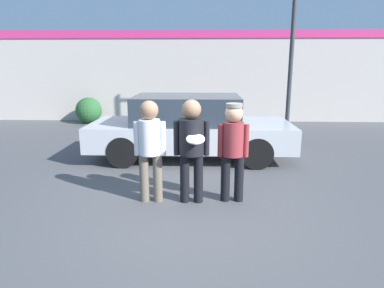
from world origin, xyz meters
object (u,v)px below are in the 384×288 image
(street_lamp, at_px, (304,17))
(person_right, at_px, (233,144))
(person_left, at_px, (150,143))
(person_middle_with_frisbee, at_px, (192,142))
(parked_car_near, at_px, (190,127))
(shrub, at_px, (89,110))

(street_lamp, bearing_deg, person_right, -116.10)
(person_left, xyz_separation_m, person_middle_with_frisbee, (0.66, -0.02, 0.03))
(person_middle_with_frisbee, relative_size, parked_car_near, 0.36)
(person_middle_with_frisbee, bearing_deg, parked_car_near, 93.07)
(person_right, xyz_separation_m, street_lamp, (2.15, 4.39, 2.44))
(street_lamp, bearing_deg, person_middle_with_frisbee, -122.16)
(person_left, relative_size, street_lamp, 0.30)
(shrub, bearing_deg, street_lamp, -22.23)
(person_left, height_order, parked_car_near, person_left)
(person_left, relative_size, person_right, 1.03)
(person_right, height_order, shrub, person_right)
(shrub, bearing_deg, person_middle_with_frisbee, -60.64)
(person_right, distance_m, parked_car_near, 2.73)
(person_left, relative_size, parked_car_near, 0.35)
(person_right, bearing_deg, street_lamp, 63.90)
(street_lamp, distance_m, shrub, 8.01)
(parked_car_near, relative_size, shrub, 4.88)
(person_right, height_order, street_lamp, street_lamp)
(person_left, bearing_deg, person_middle_with_frisbee, -1.35)
(person_left, height_order, street_lamp, street_lamp)
(person_right, bearing_deg, shrub, 123.41)
(person_right, relative_size, parked_car_near, 0.35)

